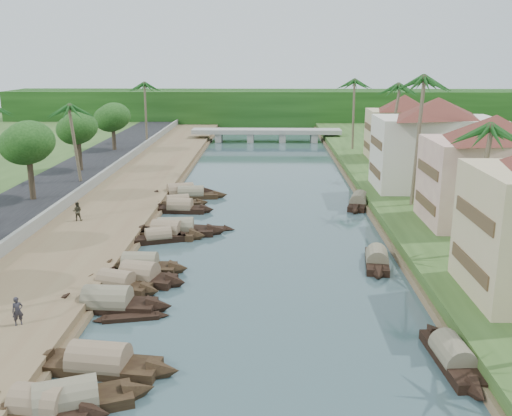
{
  "coord_description": "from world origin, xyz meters",
  "views": [
    {
      "loc": [
        0.39,
        -35.67,
        15.77
      ],
      "look_at": [
        -0.73,
        15.81,
        2.0
      ],
      "focal_mm": 40.0,
      "sensor_mm": 36.0,
      "label": 1
    }
  ],
  "objects_px": {
    "sampan_0": "(66,402)",
    "sampan_1": "(40,407)",
    "person_near": "(18,311)",
    "bridge": "(266,133)"
  },
  "relations": [
    {
      "from": "sampan_0",
      "to": "sampan_1",
      "type": "distance_m",
      "value": 1.15
    },
    {
      "from": "sampan_1",
      "to": "sampan_0",
      "type": "bearing_deg",
      "value": 25.09
    },
    {
      "from": "sampan_0",
      "to": "sampan_1",
      "type": "bearing_deg",
      "value": 177.54
    },
    {
      "from": "bridge",
      "to": "sampan_1",
      "type": "bearing_deg",
      "value": -96.62
    },
    {
      "from": "person_near",
      "to": "sampan_1",
      "type": "bearing_deg",
      "value": -92.4
    },
    {
      "from": "bridge",
      "to": "sampan_1",
      "type": "relative_size",
      "value": 3.98
    },
    {
      "from": "sampan_0",
      "to": "person_near",
      "type": "relative_size",
      "value": 4.95
    },
    {
      "from": "sampan_0",
      "to": "sampan_1",
      "type": "height_order",
      "value": "sampan_0"
    },
    {
      "from": "sampan_1",
      "to": "person_near",
      "type": "bearing_deg",
      "value": 125.64
    },
    {
      "from": "bridge",
      "to": "sampan_1",
      "type": "distance_m",
      "value": 85.89
    }
  ]
}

